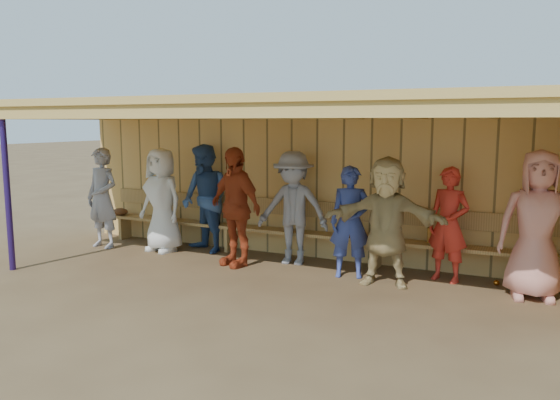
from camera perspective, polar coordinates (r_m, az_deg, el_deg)
The scene contains 13 objects.
ground at distance 7.95m, azimuth -1.10°, elevation -7.84°, with size 90.00×90.00×0.00m, color brown.
player_a at distance 10.01m, azimuth -18.07°, elevation 0.21°, with size 0.64×0.42×1.75m, color gray.
player_b at distance 9.45m, azimuth -12.25°, elevation -0.01°, with size 0.86×0.56×1.76m, color white.
player_c at distance 9.24m, azimuth -7.84°, elevation 0.14°, with size 0.89×0.69×1.83m, color #304E84.
player_d at distance 8.33m, azimuth -4.73°, elevation -0.71°, with size 1.07×0.44×1.82m, color #AA3B1B.
player_e at distance 8.40m, azimuth 1.39°, elevation -0.85°, with size 1.13×0.65×1.75m, color gray.
player_f at distance 7.43m, azimuth 11.02°, elevation -2.21°, with size 1.62×0.52×1.74m, color tan.
player_g at distance 7.84m, azimuth 17.19°, elevation -2.46°, with size 0.58×0.38×1.59m, color red.
player_h at distance 7.43m, azimuth 25.24°, elevation -2.38°, with size 0.91×0.59×1.86m, color tan.
player_extra at distance 7.76m, azimuth 7.38°, elevation -2.29°, with size 0.58×0.38×1.59m, color #33418C.
dugout_structure at distance 8.12m, azimuth 3.51°, elevation 4.65°, with size 8.80×3.20×2.50m.
bench at distance 8.81m, azimuth 2.15°, elevation -2.73°, with size 7.60×0.34×0.93m.
dugout_equipment at distance 9.07m, azimuth -3.09°, elevation -2.66°, with size 7.48×0.62×0.80m.
Camera 1 is at (3.43, -6.82, 2.19)m, focal length 35.00 mm.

